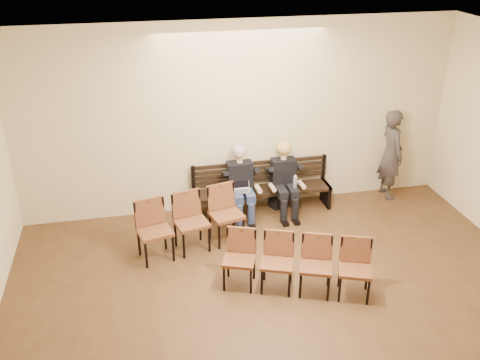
{
  "coord_description": "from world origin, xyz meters",
  "views": [
    {
      "loc": [
        -1.91,
        -3.95,
        4.93
      ],
      "look_at": [
        -0.2,
        4.05,
        0.98
      ],
      "focal_mm": 40.0,
      "sensor_mm": 36.0,
      "label": 1
    }
  ],
  "objects_px": {
    "seated_woman": "(284,181)",
    "chair_row_front": "(192,223)",
    "laptop": "(243,193)",
    "water_bottle": "(295,188)",
    "bench": "(262,200)",
    "chair_row_back": "(296,265)",
    "passerby": "(392,148)",
    "bag": "(279,200)",
    "seated_man": "(241,183)"
  },
  "relations": [
    {
      "from": "seated_man",
      "to": "chair_row_back",
      "type": "relative_size",
      "value": 0.63
    },
    {
      "from": "bench",
      "to": "passerby",
      "type": "height_order",
      "value": "passerby"
    },
    {
      "from": "bag",
      "to": "chair_row_front",
      "type": "distance_m",
      "value": 2.18
    },
    {
      "from": "seated_woman",
      "to": "chair_row_front",
      "type": "bearing_deg",
      "value": -153.51
    },
    {
      "from": "seated_man",
      "to": "chair_row_back",
      "type": "distance_m",
      "value": 2.38
    },
    {
      "from": "laptop",
      "to": "water_bottle",
      "type": "height_order",
      "value": "water_bottle"
    },
    {
      "from": "laptop",
      "to": "passerby",
      "type": "relative_size",
      "value": 0.15
    },
    {
      "from": "bench",
      "to": "chair_row_front",
      "type": "xyz_separation_m",
      "value": [
        -1.46,
        -1.04,
        0.27
      ]
    },
    {
      "from": "laptop",
      "to": "water_bottle",
      "type": "xyz_separation_m",
      "value": [
        0.97,
        -0.04,
        0.01
      ]
    },
    {
      "from": "bench",
      "to": "laptop",
      "type": "xyz_separation_m",
      "value": [
        -0.44,
        -0.28,
        0.33
      ]
    },
    {
      "from": "seated_woman",
      "to": "chair_row_back",
      "type": "height_order",
      "value": "seated_woman"
    },
    {
      "from": "passerby",
      "to": "bench",
      "type": "bearing_deg",
      "value": 90.18
    },
    {
      "from": "seated_man",
      "to": "chair_row_back",
      "type": "bearing_deg",
      "value": -82.23
    },
    {
      "from": "seated_woman",
      "to": "water_bottle",
      "type": "bearing_deg",
      "value": -55.46
    },
    {
      "from": "laptop",
      "to": "chair_row_back",
      "type": "bearing_deg",
      "value": -91.45
    },
    {
      "from": "bench",
      "to": "chair_row_front",
      "type": "height_order",
      "value": "chair_row_front"
    },
    {
      "from": "bench",
      "to": "water_bottle",
      "type": "distance_m",
      "value": 0.71
    },
    {
      "from": "laptop",
      "to": "water_bottle",
      "type": "distance_m",
      "value": 0.97
    },
    {
      "from": "chair_row_front",
      "to": "seated_man",
      "type": "bearing_deg",
      "value": 28.36
    },
    {
      "from": "water_bottle",
      "to": "chair_row_front",
      "type": "bearing_deg",
      "value": -160.22
    },
    {
      "from": "seated_woman",
      "to": "passerby",
      "type": "distance_m",
      "value": 2.25
    },
    {
      "from": "bench",
      "to": "seated_woman",
      "type": "distance_m",
      "value": 0.58
    },
    {
      "from": "seated_man",
      "to": "seated_woman",
      "type": "distance_m",
      "value": 0.82
    },
    {
      "from": "seated_man",
      "to": "passerby",
      "type": "xyz_separation_m",
      "value": [
        3.03,
        0.22,
        0.35
      ]
    },
    {
      "from": "seated_woman",
      "to": "chair_row_back",
      "type": "relative_size",
      "value": 0.6
    },
    {
      "from": "chair_row_back",
      "to": "passerby",
      "type": "bearing_deg",
      "value": 64.36
    },
    {
      "from": "chair_row_back",
      "to": "laptop",
      "type": "bearing_deg",
      "value": 119.35
    },
    {
      "from": "chair_row_front",
      "to": "chair_row_back",
      "type": "bearing_deg",
      "value": -60.26
    },
    {
      "from": "bag",
      "to": "chair_row_back",
      "type": "height_order",
      "value": "chair_row_back"
    },
    {
      "from": "chair_row_front",
      "to": "passerby",
      "type": "bearing_deg",
      "value": 2.14
    },
    {
      "from": "bench",
      "to": "water_bottle",
      "type": "height_order",
      "value": "water_bottle"
    },
    {
      "from": "bag",
      "to": "seated_woman",
      "type": "bearing_deg",
      "value": -84.23
    },
    {
      "from": "bag",
      "to": "passerby",
      "type": "relative_size",
      "value": 0.17
    },
    {
      "from": "seated_woman",
      "to": "passerby",
      "type": "bearing_deg",
      "value": 5.7
    },
    {
      "from": "water_bottle",
      "to": "laptop",
      "type": "bearing_deg",
      "value": 177.54
    },
    {
      "from": "bench",
      "to": "chair_row_back",
      "type": "height_order",
      "value": "chair_row_back"
    },
    {
      "from": "passerby",
      "to": "chair_row_back",
      "type": "height_order",
      "value": "passerby"
    },
    {
      "from": "seated_man",
      "to": "laptop",
      "type": "relative_size",
      "value": 4.5
    },
    {
      "from": "seated_man",
      "to": "chair_row_back",
      "type": "xyz_separation_m",
      "value": [
        0.32,
        -2.34,
        -0.24
      ]
    },
    {
      "from": "bag",
      "to": "chair_row_front",
      "type": "bearing_deg",
      "value": -147.99
    },
    {
      "from": "passerby",
      "to": "chair_row_back",
      "type": "distance_m",
      "value": 3.77
    },
    {
      "from": "laptop",
      "to": "seated_woman",
      "type": "bearing_deg",
      "value": 1.31
    },
    {
      "from": "seated_man",
      "to": "seated_woman",
      "type": "xyz_separation_m",
      "value": [
        0.82,
        0.0,
        -0.03
      ]
    },
    {
      "from": "seated_woman",
      "to": "bag",
      "type": "height_order",
      "value": "seated_woman"
    },
    {
      "from": "seated_man",
      "to": "seated_woman",
      "type": "relative_size",
      "value": 1.05
    },
    {
      "from": "laptop",
      "to": "bag",
      "type": "distance_m",
      "value": 0.99
    },
    {
      "from": "bag",
      "to": "chair_row_back",
      "type": "xyz_separation_m",
      "value": [
        -0.48,
        -2.56,
        0.31
      ]
    },
    {
      "from": "chair_row_back",
      "to": "chair_row_front",
      "type": "bearing_deg",
      "value": 154.21
    },
    {
      "from": "water_bottle",
      "to": "chair_row_back",
      "type": "distance_m",
      "value": 2.24
    },
    {
      "from": "chair_row_front",
      "to": "water_bottle",
      "type": "bearing_deg",
      "value": 6.21
    }
  ]
}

